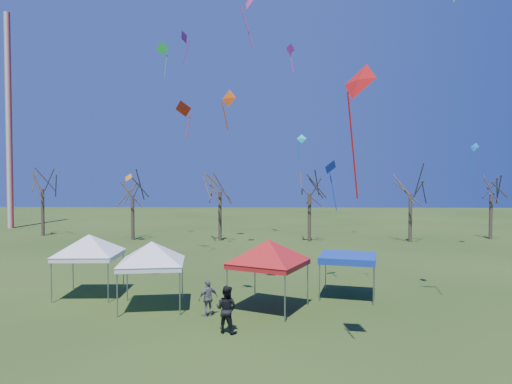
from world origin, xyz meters
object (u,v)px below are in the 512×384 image
tree_0 (42,172)px  person_grey (208,298)px  tree_1 (132,179)px  tree_2 (220,174)px  tree_3 (310,176)px  tent_white_west (89,239)px  tree_4 (411,177)px  tree_5 (491,180)px  tent_red (269,244)px  person_dark (226,309)px  tent_blue (348,258)px  radio_mast (9,121)px  tent_white_mid (152,246)px

tree_0 → person_grey: bearing=-52.1°
tree_1 → tree_2: (8.40, -0.27, 0.50)m
tree_1 → tree_3: (16.80, -0.60, 0.29)m
tree_2 → tent_white_west: bearing=-102.9°
person_grey → tree_4: bearing=-162.1°
tree_4 → tree_5: tree_4 is taller
tent_red → person_dark: (-1.65, -3.11, -2.07)m
tree_1 → person_dark: 28.39m
tent_blue → person_grey: (-6.64, -3.38, -1.17)m
tree_3 → person_grey: size_ratio=4.99×
tent_white_west → person_dark: (7.49, -5.32, -2.00)m
tree_0 → person_dark: bearing=-52.9°
tent_white_west → tent_red: bearing=-13.6°
tent_red → tree_5: bearing=48.0°
radio_mast → tree_0: radio_mast is taller
tree_1 → tree_2: tree_2 is taller
tent_white_west → tent_red: 9.40m
tent_white_west → person_dark: size_ratio=2.23×
tent_white_mid → person_grey: tent_white_mid is taller
radio_mast → tent_red: size_ratio=6.34×
tree_2 → tent_red: tree_2 is taller
radio_mast → tree_1: (17.23, -9.35, -6.71)m
tree_1 → tree_2: bearing=-1.8°
radio_mast → tree_3: (34.03, -9.96, -6.42)m
tent_blue → tree_0: bearing=139.8°
tree_1 → tree_4: (26.12, -0.65, 0.27)m
tree_3 → tent_white_west: bearing=-123.4°
tree_0 → tent_white_mid: size_ratio=2.11×
tree_5 → tree_4: bearing=-166.1°
tent_white_mid → tent_white_west: bearing=151.2°
tree_5 → radio_mast: bearing=171.3°
tent_red → person_grey: (-2.63, -1.06, -2.20)m
tree_4 → tree_5: (8.37, 2.06, -0.33)m
tent_blue → person_dark: 7.91m
person_grey → person_dark: bearing=78.2°
tent_white_west → person_dark: 9.40m
tree_4 → person_grey: size_ratio=4.98×
tree_2 → tent_white_west: (-4.58, -19.99, -3.37)m
tree_5 → person_grey: tree_5 is taller
tree_5 → tent_white_mid: bearing=-138.6°
tree_0 → tent_white_west: 27.10m
tree_3 → person_dark: tree_3 is taller
tree_3 → tent_red: size_ratio=2.01×
tree_2 → tent_red: bearing=-78.4°
tree_1 → tree_3: tree_3 is taller
tent_white_west → tent_blue: 13.18m
person_dark → tent_white_west: bearing=-14.2°
tent_white_mid → person_grey: size_ratio=2.52×
tent_white_west → tent_blue: (13.15, 0.11, -0.96)m
radio_mast → person_grey: 44.47m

